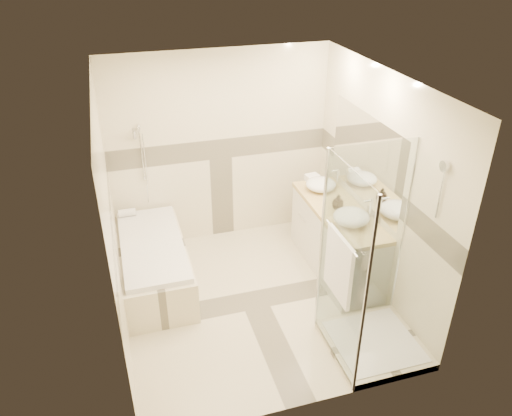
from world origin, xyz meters
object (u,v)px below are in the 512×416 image
object	(u,v)px
vanity	(336,239)
amenity_bottle_a	(338,202)
bathtub	(154,261)
amenity_bottle_b	(337,202)
vessel_sink_far	(351,217)
shower_enclosure	(364,306)
vessel_sink_near	(321,184)

from	to	relation	value
vanity	amenity_bottle_a	size ratio (longest dim) A/B	8.98
bathtub	amenity_bottle_b	size ratio (longest dim) A/B	10.98
vessel_sink_far	amenity_bottle_a	distance (m)	0.34
vessel_sink_far	shower_enclosure	bearing A→B (deg)	-106.31
vessel_sink_near	amenity_bottle_b	world-z (taller)	amenity_bottle_b
bathtub	amenity_bottle_b	world-z (taller)	amenity_bottle_b
shower_enclosure	amenity_bottle_b	distance (m)	1.39
bathtub	vanity	size ratio (longest dim) A/B	1.05
amenity_bottle_b	vessel_sink_near	bearing A→B (deg)	90.00
vessel_sink_far	amenity_bottle_b	bearing A→B (deg)	90.00
bathtub	vessel_sink_far	size ratio (longest dim) A/B	4.23
bathtub	vessel_sink_near	world-z (taller)	vessel_sink_near
bathtub	amenity_bottle_a	size ratio (longest dim) A/B	9.42
bathtub	amenity_bottle_a	bearing A→B (deg)	-9.28
vessel_sink_near	amenity_bottle_a	bearing A→B (deg)	-90.00
bathtub	vessel_sink_near	distance (m)	2.22
shower_enclosure	vessel_sink_near	distance (m)	1.85
vessel_sink_far	amenity_bottle_a	xyz separation A→B (m)	(0.00, 0.34, 0.01)
amenity_bottle_a	bathtub	bearing A→B (deg)	170.72
shower_enclosure	amenity_bottle_b	world-z (taller)	shower_enclosure
bathtub	vessel_sink_far	bearing A→B (deg)	-17.91
shower_enclosure	vessel_sink_near	size ratio (longest dim) A/B	5.48
vanity	amenity_bottle_a	distance (m)	0.51
vanity	shower_enclosure	world-z (taller)	shower_enclosure
vanity	bathtub	bearing A→B (deg)	170.75
bathtub	vessel_sink_far	world-z (taller)	vessel_sink_far
vessel_sink_far	vessel_sink_near	bearing A→B (deg)	90.00
bathtub	vessel_sink_near	size ratio (longest dim) A/B	4.57
amenity_bottle_a	amenity_bottle_b	distance (m)	0.03
amenity_bottle_b	vanity	bearing A→B (deg)	-55.09
shower_enclosure	vessel_sink_far	distance (m)	1.06
amenity_bottle_b	amenity_bottle_a	bearing A→B (deg)	-90.00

